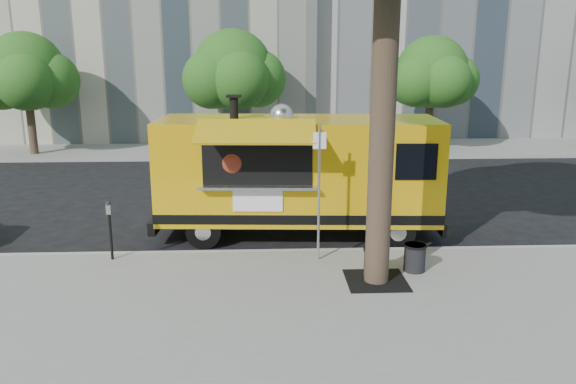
# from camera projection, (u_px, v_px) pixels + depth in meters

# --- Properties ---
(ground) EXTENTS (120.00, 120.00, 0.00)m
(ground) POSITION_uv_depth(u_px,v_px,m) (250.00, 244.00, 13.89)
(ground) COLOR black
(ground) RESTS_ON ground
(sidewalk) EXTENTS (60.00, 6.00, 0.15)m
(sidewalk) POSITION_uv_depth(u_px,v_px,m) (244.00, 314.00, 9.99)
(sidewalk) COLOR gray
(sidewalk) RESTS_ON ground
(curb) EXTENTS (60.00, 0.14, 0.16)m
(curb) POSITION_uv_depth(u_px,v_px,m) (249.00, 254.00, 12.97)
(curb) COLOR #999993
(curb) RESTS_ON ground
(far_sidewalk) EXTENTS (60.00, 5.00, 0.15)m
(far_sidewalk) POSITION_uv_depth(u_px,v_px,m) (256.00, 149.00, 26.96)
(far_sidewalk) COLOR gray
(far_sidewalk) RESTS_ON ground
(tree_well) EXTENTS (1.20, 1.20, 0.02)m
(tree_well) POSITION_uv_depth(u_px,v_px,m) (376.00, 280.00, 11.25)
(tree_well) COLOR black
(tree_well) RESTS_ON sidewalk
(far_tree_a) EXTENTS (3.42, 3.42, 5.36)m
(far_tree_a) POSITION_uv_depth(u_px,v_px,m) (26.00, 72.00, 24.48)
(far_tree_a) COLOR #33261C
(far_tree_a) RESTS_ON far_sidewalk
(far_tree_b) EXTENTS (3.60, 3.60, 5.50)m
(far_tree_b) POSITION_uv_depth(u_px,v_px,m) (233.00, 70.00, 25.23)
(far_tree_b) COLOR #33261C
(far_tree_b) RESTS_ON far_sidewalk
(far_tree_c) EXTENTS (3.24, 3.24, 5.21)m
(far_tree_c) POSITION_uv_depth(u_px,v_px,m) (432.00, 72.00, 25.34)
(far_tree_c) COLOR #33261C
(far_tree_c) RESTS_ON far_sidewalk
(sign_post) EXTENTS (0.28, 0.06, 3.00)m
(sign_post) POSITION_uv_depth(u_px,v_px,m) (319.00, 185.00, 12.00)
(sign_post) COLOR silver
(sign_post) RESTS_ON sidewalk
(parking_meter) EXTENTS (0.11, 0.11, 1.33)m
(parking_meter) POSITION_uv_depth(u_px,v_px,m) (110.00, 223.00, 12.22)
(parking_meter) COLOR black
(parking_meter) RESTS_ON sidewalk
(food_truck) EXTENTS (7.33, 3.53, 3.57)m
(food_truck) POSITION_uv_depth(u_px,v_px,m) (297.00, 172.00, 14.09)
(food_truck) COLOR #D7A20B
(food_truck) RESTS_ON ground
(trash_bin_left) EXTENTS (0.48, 0.48, 0.58)m
(trash_bin_left) POSITION_uv_depth(u_px,v_px,m) (415.00, 257.00, 11.69)
(trash_bin_left) COLOR black
(trash_bin_left) RESTS_ON sidewalk
(trash_bin_right) EXTENTS (0.49, 0.49, 0.59)m
(trash_bin_right) POSITION_uv_depth(u_px,v_px,m) (375.00, 262.00, 11.41)
(trash_bin_right) COLOR black
(trash_bin_right) RESTS_ON sidewalk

